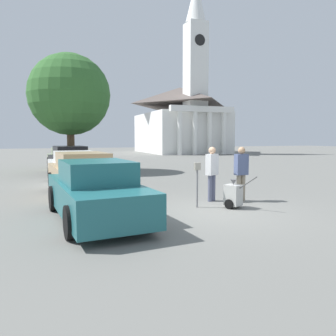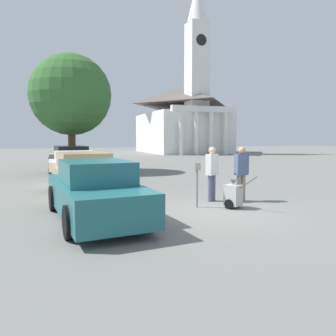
% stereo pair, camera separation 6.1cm
% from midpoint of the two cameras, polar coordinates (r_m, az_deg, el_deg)
% --- Properties ---
extents(ground_plane, '(120.00, 120.00, 0.00)m').
position_cam_midpoint_polar(ground_plane, '(9.24, 7.77, -7.54)').
color(ground_plane, slate).
extents(parked_car_teal, '(2.24, 4.82, 1.49)m').
position_cam_midpoint_polar(parked_car_teal, '(8.40, -12.37, -4.13)').
color(parked_car_teal, '#23666B').
rests_on(parked_car_teal, ground_plane).
extents(parked_car_tan, '(2.25, 5.06, 1.54)m').
position_cam_midpoint_polar(parked_car_tan, '(11.78, -14.53, -1.32)').
color(parked_car_tan, tan).
rests_on(parked_car_tan, ground_plane).
extents(parked_car_white, '(2.30, 4.89, 1.46)m').
position_cam_midpoint_polar(parked_car_white, '(15.13, -15.69, -0.07)').
color(parked_car_white, silver).
rests_on(parked_car_white, ground_plane).
extents(parked_car_black, '(2.27, 5.40, 1.59)m').
position_cam_midpoint_polar(parked_car_black, '(18.96, -16.52, 1.11)').
color(parked_car_black, black).
rests_on(parked_car_black, ground_plane).
extents(parked_car_sage, '(2.40, 4.89, 1.41)m').
position_cam_midpoint_polar(parked_car_sage, '(22.30, -17.01, 1.53)').
color(parked_car_sage, gray).
rests_on(parked_car_sage, ground_plane).
extents(parking_meter, '(0.18, 0.09, 1.32)m').
position_cam_midpoint_polar(parking_meter, '(9.61, 5.29, -1.43)').
color(parking_meter, slate).
rests_on(parking_meter, ground_plane).
extents(person_worker, '(0.47, 0.39, 1.76)m').
position_cam_midpoint_polar(person_worker, '(10.61, 7.83, -0.39)').
color(person_worker, '#515670').
rests_on(person_worker, ground_plane).
extents(person_supervisor, '(0.43, 0.24, 1.75)m').
position_cam_midpoint_polar(person_supervisor, '(10.80, 12.81, -0.38)').
color(person_supervisor, gray).
rests_on(person_supervisor, ground_plane).
extents(equipment_cart, '(0.60, 0.98, 1.00)m').
position_cam_midpoint_polar(equipment_cart, '(9.73, 11.46, -4.62)').
color(equipment_cart, '#B2B2AD').
rests_on(equipment_cart, ground_plane).
extents(church, '(9.91, 14.12, 21.06)m').
position_cam_midpoint_polar(church, '(45.67, 2.63, 9.08)').
color(church, white).
rests_on(church, ground_plane).
extents(shade_tree, '(4.79, 4.79, 6.99)m').
position_cam_midpoint_polar(shade_tree, '(20.71, -16.51, 12.09)').
color(shade_tree, brown).
rests_on(shade_tree, ground_plane).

